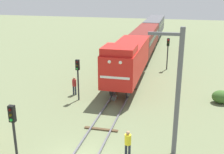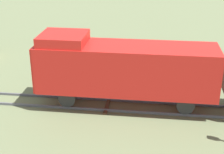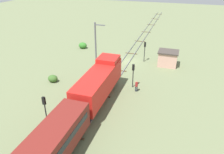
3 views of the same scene
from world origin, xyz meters
name	(u,v)px [view 3 (image 3 of 3)]	position (x,y,z in m)	size (l,w,h in m)	color
ground_plane	(126,61)	(0.00, 0.00, 0.00)	(154.04, 154.04, 0.00)	#66704C
railway_track	(126,61)	(0.00, 0.00, 0.07)	(2.40, 102.69, 0.16)	#595960
locomotive	(99,81)	(0.00, 13.81, 2.77)	(2.90, 11.60, 4.60)	red
traffic_signal_near	(145,48)	(-3.20, -1.04, 2.64)	(0.32, 0.34, 3.77)	#262628
traffic_signal_mid	(133,71)	(-3.40, 9.07, 2.55)	(0.32, 0.34, 3.65)	#262628
traffic_signal_far	(45,106)	(3.60, 20.62, 2.65)	(0.32, 0.34, 3.79)	#262628
worker_near_track	(111,58)	(2.40, 1.49, 1.00)	(0.38, 0.38, 1.70)	#262B38
worker_by_signal	(136,85)	(-4.20, 10.16, 1.00)	(0.38, 0.38, 1.70)	#262B38
catenary_mast	(96,42)	(4.93, 2.51, 4.01)	(1.94, 0.28, 7.54)	#595960
relay_hut	(168,58)	(-7.50, -0.53, 1.39)	(3.50, 2.90, 2.74)	#D19E8C
bush_near	(83,45)	(10.80, -4.19, 0.65)	(1.79, 1.46, 1.30)	#317026
bush_mid	(53,79)	(8.67, 11.30, 0.56)	(1.54, 1.26, 1.12)	#385E26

